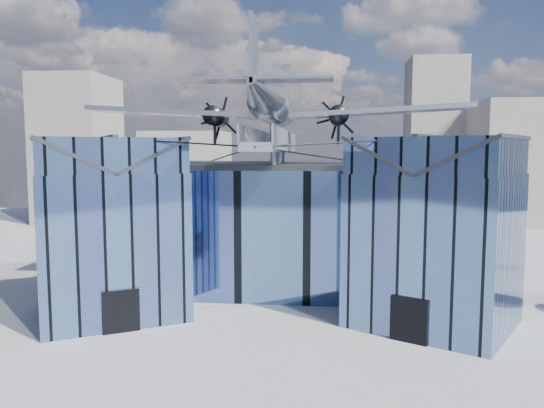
{
  "coord_description": "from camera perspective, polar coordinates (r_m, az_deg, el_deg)",
  "views": [
    {
      "loc": [
        3.59,
        -34.41,
        10.96
      ],
      "look_at": [
        0.0,
        2.0,
        7.2
      ],
      "focal_mm": 35.0,
      "sensor_mm": 36.0,
      "label": 1
    }
  ],
  "objects": [
    {
      "name": "ground_plane",
      "position": [
        36.29,
        -0.32,
        -11.71
      ],
      "size": [
        120.0,
        120.0,
        0.0
      ],
      "primitive_type": "plane",
      "color": "gray"
    },
    {
      "name": "bg_towers",
      "position": [
        84.93,
        4.2,
        5.21
      ],
      "size": [
        77.0,
        24.5,
        26.0
      ],
      "color": "gray",
      "rests_on": "ground"
    },
    {
      "name": "museum",
      "position": [
        40.75,
        0.53,
        -1.78
      ],
      "size": [
        32.88,
        24.5,
        17.6
      ],
      "color": "#506EA3",
      "rests_on": "ground"
    }
  ]
}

